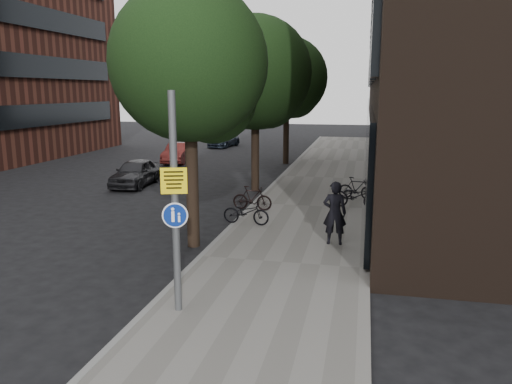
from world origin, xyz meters
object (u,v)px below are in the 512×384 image
(signpost, at_px, (175,203))
(parked_car_near, at_px, (135,173))
(parked_bike_facade_near, at_px, (356,196))
(pedestrian, at_px, (335,213))

(signpost, xyz_separation_m, parked_car_near, (-7.17, 12.97, -1.71))
(parked_bike_facade_near, relative_size, parked_car_near, 0.49)
(pedestrian, xyz_separation_m, parked_bike_facade_near, (0.52, 4.75, -0.44))
(signpost, bearing_deg, parked_bike_facade_near, 54.32)
(signpost, distance_m, pedestrian, 6.06)
(pedestrian, bearing_deg, parked_car_near, -40.79)
(parked_car_near, bearing_deg, signpost, -65.20)
(parked_bike_facade_near, bearing_deg, pedestrian, -171.60)
(signpost, xyz_separation_m, parked_bike_facade_near, (3.36, 9.94, -1.74))
(parked_bike_facade_near, height_order, parked_car_near, parked_car_near)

